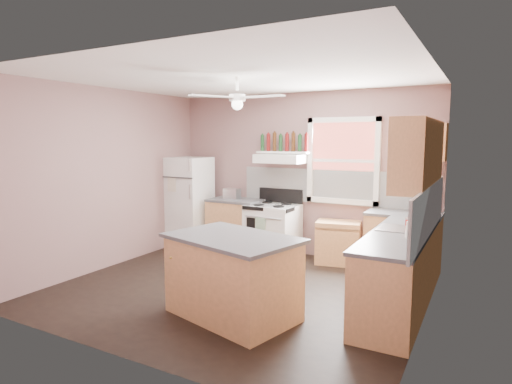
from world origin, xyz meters
The scene contains 32 objects.
floor centered at (0.00, 0.00, 0.00)m, with size 4.50×4.50×0.00m, color black.
ceiling centered at (0.00, 0.00, 2.70)m, with size 4.50×4.50×0.00m, color white.
wall_back centered at (0.00, 2.02, 1.35)m, with size 4.50×0.05×2.70m, color #7D5C5A.
wall_right centered at (2.27, 0.00, 1.35)m, with size 0.05×4.00×2.70m, color #7D5C5A.
wall_left centered at (-2.27, 0.00, 1.35)m, with size 0.05×4.00×2.70m, color #7D5C5A.
backsplash_back centered at (0.45, 1.99, 1.18)m, with size 2.90×0.03×0.55m, color white.
backsplash_right centered at (2.23, 0.30, 1.18)m, with size 0.03×2.60×0.55m, color white.
window_view centered at (0.75, 1.98, 1.60)m, with size 1.00×0.02×1.20m, color maroon.
window_frame centered at (0.75, 1.96, 1.60)m, with size 1.16×0.07×1.36m, color white.
refrigerator centered at (-1.95, 1.53, 0.81)m, with size 0.68×0.66×1.61m, color white.
base_cabinet_left centered at (-1.06, 1.70, 0.43)m, with size 0.90×0.60×0.86m, color #AA7847.
counter_left centered at (-1.06, 1.70, 0.88)m, with size 0.92×0.62×0.04m, color #444446.
toaster centered at (-1.14, 1.70, 0.99)m, with size 0.28×0.16×0.18m, color silver.
stove centered at (-0.32, 1.65, 0.43)m, with size 0.80×0.64×0.86m, color white.
range_hood centered at (-0.23, 1.75, 1.62)m, with size 0.78×0.50×0.14m, color white.
bottle_shelf centered at (-0.23, 1.87, 1.72)m, with size 0.90×0.26×0.03m, color white.
cart centered at (0.78, 1.75, 0.33)m, with size 0.67×0.45×0.67m, color #AA7847.
base_cabinet_corner centered at (1.75, 1.70, 0.43)m, with size 1.00×0.60×0.86m, color #AA7847.
base_cabinet_right centered at (1.95, 0.30, 0.43)m, with size 0.60×2.20×0.86m, color #AA7847.
counter_corner centered at (1.75, 1.70, 0.88)m, with size 1.02×0.62×0.04m, color #444446.
counter_right centered at (1.94, 0.30, 0.88)m, with size 0.62×2.22×0.04m, color #444446.
sink centered at (1.94, 0.50, 0.90)m, with size 0.55×0.45×0.03m, color silver.
faucet centered at (2.10, 0.50, 0.97)m, with size 0.03×0.03×0.14m, color silver.
upper_cabinet_right centered at (2.08, 0.50, 1.78)m, with size 0.33×1.80×0.76m, color #AA7847.
upper_cabinet_corner centered at (1.95, 1.83, 1.90)m, with size 0.60×0.33×0.52m, color #AA7847.
paper_towel centered at (2.07, 1.86, 1.25)m, with size 0.12×0.12×0.26m, color white.
island centered at (0.38, -0.75, 0.43)m, with size 1.34×0.85×0.86m, color #AA7847.
island_top centered at (0.38, -0.75, 0.88)m, with size 1.42×0.93×0.04m, color #444446.
ceiling_fan_hub centered at (0.00, 0.00, 2.45)m, with size 0.20×0.20×0.08m, color white.
soap_bottle centered at (2.09, 0.03, 1.03)m, with size 0.10×0.10×0.26m, color silver.
red_caddy centered at (2.03, 0.74, 0.95)m, with size 0.18×0.12×0.10m, color #AF140F.
wine_bottles centered at (-0.23, 1.87, 1.88)m, with size 0.86×0.06×0.31m.
Camera 1 is at (2.77, -4.60, 1.96)m, focal length 30.00 mm.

